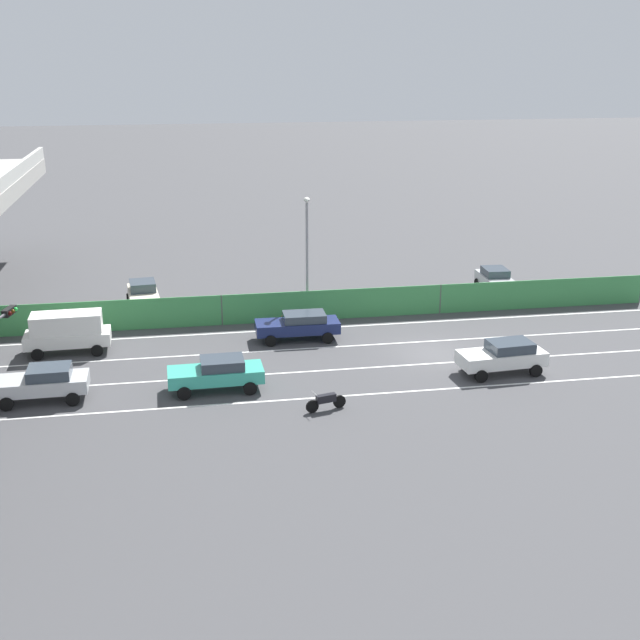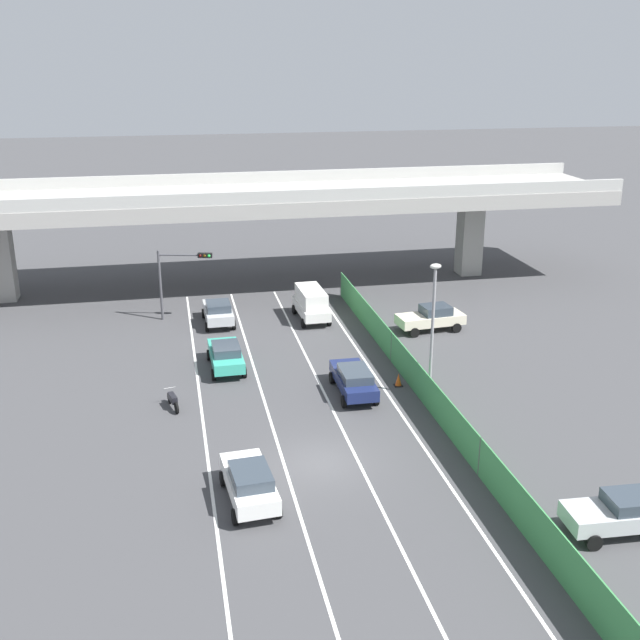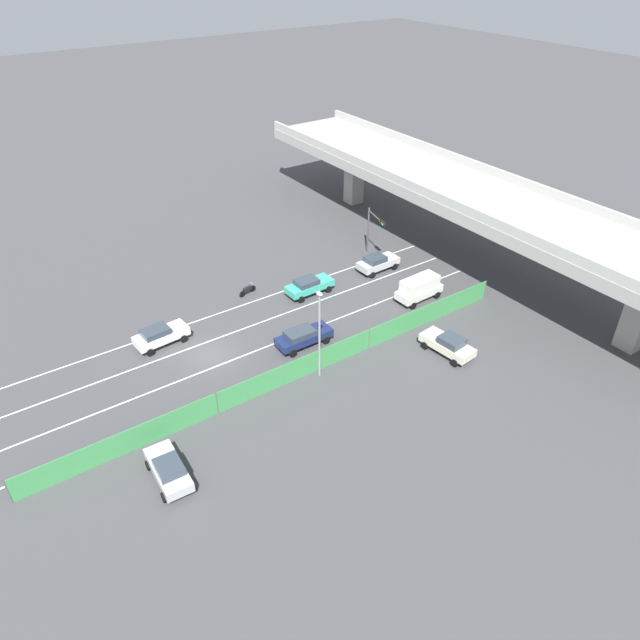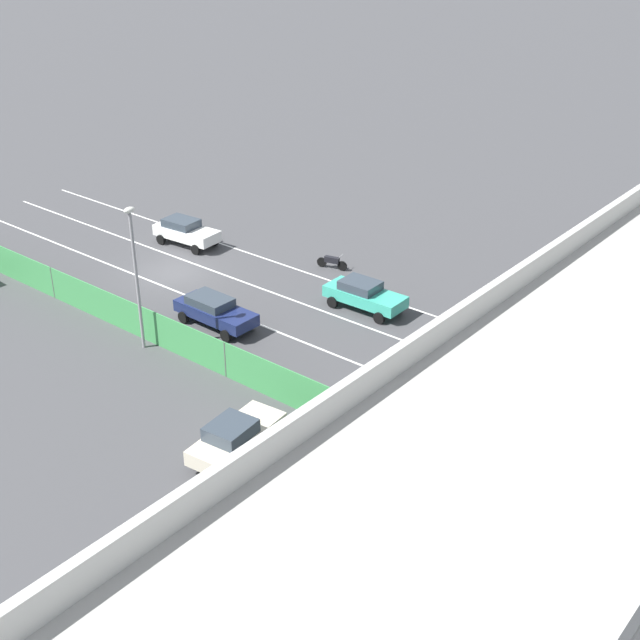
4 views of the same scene
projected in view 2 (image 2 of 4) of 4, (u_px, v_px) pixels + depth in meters
The scene contains 18 objects.
ground_plane at pixel (321, 462), 34.76m from camera, with size 300.00×300.00×0.00m, color #424244.
lane_line_left_edge at pixel (204, 430), 37.70m from camera, with size 0.14×44.39×0.01m, color silver.
lane_line_mid_left at pixel (271, 424), 38.33m from camera, with size 0.14×44.39×0.01m, color silver.
lane_line_mid_right at pixel (337, 418), 38.95m from camera, with size 0.14×44.39×0.01m, color silver.
lane_line_right_edge at pixel (400, 412), 39.57m from camera, with size 0.14×44.39×0.01m, color silver.
elevated_overpass at pixel (247, 202), 58.85m from camera, with size 57.27×9.71×8.28m.
green_fence at pixel (429, 393), 39.56m from camera, with size 0.10×40.49×1.85m.
car_van_white at pixel (311, 302), 52.88m from camera, with size 2.13×4.53×2.21m.
car_hatchback_white at pixel (250, 482), 31.35m from camera, with size 2.24×4.48×1.66m.
car_taxi_teal at pixel (226, 355), 44.67m from camera, with size 2.05×4.57×1.60m.
car_sedan_navy at pixel (354, 379), 41.35m from camera, with size 2.00×4.71×1.56m.
car_sedan_silver at pixel (218, 311), 52.13m from camera, with size 2.07×4.29×1.63m.
motorcycle at pixel (173, 400), 39.85m from camera, with size 0.72×1.92×0.93m.
parked_wagon_silver at pixel (623, 512), 29.31m from camera, with size 4.37×2.11×1.64m.
parked_sedan_cream at pixel (432, 317), 50.92m from camera, with size 4.59×2.36×1.70m.
traffic_light at pixel (179, 270), 52.09m from camera, with size 3.67×1.17×4.91m.
street_lamp at pixel (433, 318), 39.90m from camera, with size 0.60×0.36×7.39m.
traffic_cone at pixel (398, 380), 42.59m from camera, with size 0.47×0.47×0.73m.
Camera 2 is at (-6.12, -30.10, 17.49)m, focal length 43.16 mm.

